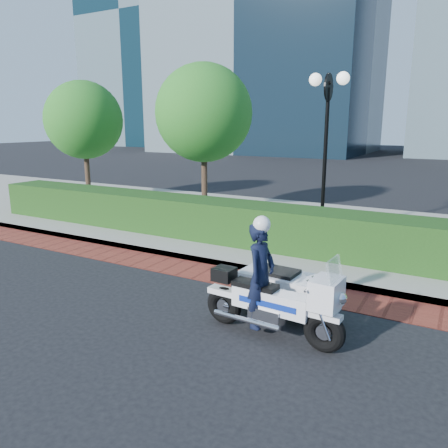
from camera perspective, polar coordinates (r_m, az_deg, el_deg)
The scene contains 9 objects.
ground at distance 8.05m, azimuth -5.70°, elevation -9.88°, with size 120.00×120.00×0.00m, color black.
brick_strip at distance 9.23m, azimuth -0.35°, elevation -6.71°, with size 60.00×1.00×0.01m, color maroon.
sidewalk at distance 13.15m, azimuth 9.38°, elevation -0.53°, with size 60.00×8.00×0.15m, color gray.
hedge_main at distance 10.85m, azimuth 5.13°, elevation -0.19°, with size 18.00×1.20×1.00m, color black.
lamppost at distance 11.72m, azimuth 13.23°, elevation 11.91°, with size 1.02×0.70×4.21m.
tree_a at distance 18.28m, azimuth -17.85°, elevation 12.78°, with size 3.00×3.00×4.58m.
tree_b at distance 14.77m, azimuth -2.66°, elevation 14.25°, with size 3.20×3.20×4.89m.
tower_far_left at distance 67.27m, azimuth -9.16°, elevation 24.85°, with size 16.00×14.00×34.00m, color black.
police_motorcycle at distance 6.86m, azimuth 6.74°, elevation -8.44°, with size 2.27×1.64×1.84m.
Camera 1 is at (4.29, -6.05, 3.14)m, focal length 35.00 mm.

